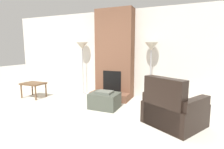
# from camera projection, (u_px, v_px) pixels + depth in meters

# --- Properties ---
(ground_plane) EXTENTS (24.00, 24.00, 0.00)m
(ground_plane) POSITION_uv_depth(u_px,v_px,m) (63.00, 131.00, 3.12)
(ground_plane) COLOR beige
(wall_back) EXTENTS (7.80, 0.06, 2.60)m
(wall_back) POSITION_uv_depth(u_px,v_px,m) (117.00, 54.00, 5.41)
(wall_back) COLOR silver
(wall_back) RESTS_ON ground_plane
(fireplace) EXTENTS (1.12, 0.77, 2.60)m
(fireplace) POSITION_uv_depth(u_px,v_px,m) (114.00, 57.00, 5.19)
(fireplace) COLOR brown
(fireplace) RESTS_ON ground_plane
(ottoman) EXTENTS (0.69, 0.54, 0.43)m
(ottoman) POSITION_uv_depth(u_px,v_px,m) (105.00, 100.00, 4.32)
(ottoman) COLOR #474C42
(ottoman) RESTS_ON ground_plane
(armchair) EXTENTS (1.27, 1.24, 0.95)m
(armchair) POSITION_uv_depth(u_px,v_px,m) (172.00, 110.00, 3.33)
(armchair) COLOR black
(armchair) RESTS_ON ground_plane
(side_table) EXTENTS (0.64, 0.48, 0.45)m
(side_table) POSITION_uv_depth(u_px,v_px,m) (33.00, 85.00, 5.24)
(side_table) COLOR brown
(side_table) RESTS_ON ground_plane
(floor_lamp_left) EXTENTS (0.36, 0.36, 1.66)m
(floor_lamp_left) POSITION_uv_depth(u_px,v_px,m) (82.00, 49.00, 5.57)
(floor_lamp_left) COLOR #ADADB2
(floor_lamp_left) RESTS_ON ground_plane
(floor_lamp_right) EXTENTS (0.36, 0.36, 1.63)m
(floor_lamp_right) POSITION_uv_depth(u_px,v_px,m) (151.00, 50.00, 4.74)
(floor_lamp_right) COLOR #ADADB2
(floor_lamp_right) RESTS_ON ground_plane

